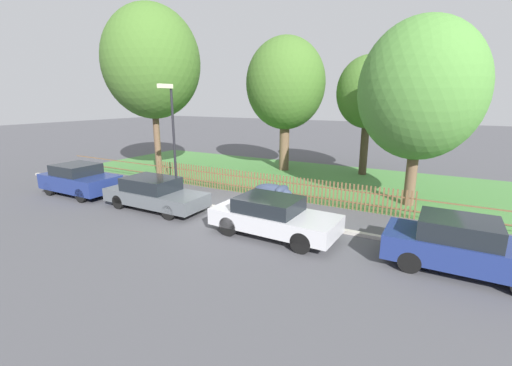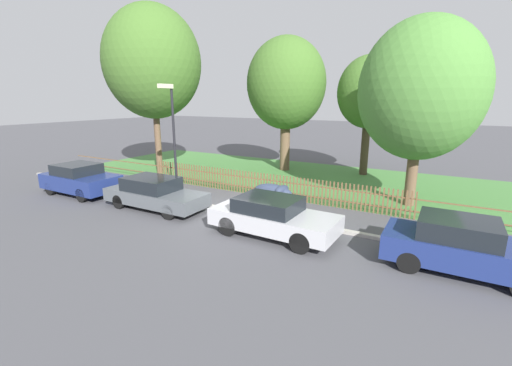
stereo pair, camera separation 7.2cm
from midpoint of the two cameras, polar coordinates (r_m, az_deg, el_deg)
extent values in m
plane|color=#4C4C51|center=(14.02, -4.51, -4.87)|extent=(120.00, 120.00, 0.00)
cube|color=#B2ADA3|center=(14.08, -4.28, -4.53)|extent=(28.17, 0.20, 0.12)
cube|color=#477F3D|center=(20.33, 7.15, 1.01)|extent=(28.17, 9.24, 0.01)
cube|color=brown|center=(16.22, 0.97, -1.08)|extent=(28.17, 0.03, 0.05)
cube|color=brown|center=(16.10, 0.97, 0.60)|extent=(28.17, 0.03, 0.05)
cube|color=brown|center=(20.07, -15.93, 2.02)|extent=(0.06, 0.03, 1.11)
cube|color=brown|center=(19.95, -15.59, 1.97)|extent=(0.06, 0.03, 1.11)
cube|color=brown|center=(19.84, -15.25, 1.92)|extent=(0.06, 0.03, 1.11)
cube|color=brown|center=(19.72, -14.90, 1.88)|extent=(0.06, 0.03, 1.11)
cube|color=brown|center=(19.61, -14.55, 1.83)|extent=(0.06, 0.03, 1.11)
cube|color=brown|center=(19.49, -14.19, 1.78)|extent=(0.06, 0.03, 1.11)
cube|color=brown|center=(19.38, -13.83, 1.74)|extent=(0.06, 0.03, 1.11)
cube|color=brown|center=(19.27, -13.46, 1.69)|extent=(0.06, 0.03, 1.11)
cube|color=brown|center=(19.15, -13.09, 1.64)|extent=(0.06, 0.03, 1.11)
cube|color=brown|center=(19.04, -12.72, 1.59)|extent=(0.06, 0.03, 1.11)
cube|color=brown|center=(18.93, -12.34, 1.54)|extent=(0.06, 0.03, 1.11)
cube|color=brown|center=(18.82, -11.96, 1.49)|extent=(0.06, 0.03, 1.11)
cube|color=brown|center=(18.71, -11.57, 1.44)|extent=(0.06, 0.03, 1.11)
cube|color=brown|center=(18.61, -11.18, 1.38)|extent=(0.06, 0.03, 1.11)
cube|color=brown|center=(18.50, -10.79, 1.33)|extent=(0.06, 0.03, 1.11)
cube|color=brown|center=(18.40, -10.39, 1.28)|extent=(0.06, 0.03, 1.11)
cube|color=brown|center=(18.29, -9.98, 1.22)|extent=(0.06, 0.03, 1.11)
cube|color=brown|center=(18.19, -9.57, 1.17)|extent=(0.06, 0.03, 1.11)
cube|color=brown|center=(18.08, -9.16, 1.11)|extent=(0.06, 0.03, 1.11)
cube|color=brown|center=(17.98, -8.74, 1.05)|extent=(0.06, 0.03, 1.11)
cube|color=brown|center=(17.88, -8.32, 1.00)|extent=(0.06, 0.03, 1.11)
cube|color=brown|center=(17.78, -7.89, 0.94)|extent=(0.06, 0.03, 1.11)
cube|color=brown|center=(17.68, -7.45, 0.88)|extent=(0.06, 0.03, 1.11)
cube|color=brown|center=(17.58, -7.02, 0.82)|extent=(0.06, 0.03, 1.11)
cube|color=brown|center=(17.49, -6.57, 0.76)|extent=(0.06, 0.03, 1.11)
cube|color=brown|center=(17.39, -6.13, 0.70)|extent=(0.06, 0.03, 1.11)
cube|color=brown|center=(17.30, -5.67, 0.64)|extent=(0.06, 0.03, 1.11)
cube|color=brown|center=(17.20, -5.22, 0.57)|extent=(0.06, 0.03, 1.11)
cube|color=brown|center=(17.11, -4.75, 0.51)|extent=(0.06, 0.03, 1.11)
cube|color=brown|center=(17.02, -4.29, 0.45)|extent=(0.06, 0.03, 1.11)
cube|color=brown|center=(16.93, -3.81, 0.38)|extent=(0.06, 0.03, 1.11)
cube|color=brown|center=(16.84, -3.33, 0.32)|extent=(0.06, 0.03, 1.11)
cube|color=brown|center=(16.75, -2.85, 0.25)|extent=(0.06, 0.03, 1.11)
cube|color=brown|center=(16.67, -2.36, 0.19)|extent=(0.06, 0.03, 1.11)
cube|color=brown|center=(16.58, -1.87, 0.12)|extent=(0.06, 0.03, 1.11)
cube|color=brown|center=(16.50, -1.37, 0.05)|extent=(0.06, 0.03, 1.11)
cube|color=brown|center=(16.41, -0.87, -0.02)|extent=(0.06, 0.03, 1.11)
cube|color=brown|center=(16.33, -0.36, -0.09)|extent=(0.06, 0.03, 1.11)
cube|color=brown|center=(16.25, 0.15, -0.16)|extent=(0.06, 0.03, 1.11)
cube|color=brown|center=(16.17, 0.67, -0.23)|extent=(0.06, 0.03, 1.11)
cube|color=brown|center=(16.10, 1.19, -0.30)|extent=(0.06, 0.03, 1.11)
cube|color=brown|center=(16.02, 1.72, -0.37)|extent=(0.06, 0.03, 1.11)
cube|color=brown|center=(15.95, 2.25, -0.45)|extent=(0.06, 0.03, 1.11)
cube|color=brown|center=(15.87, 2.79, -0.52)|extent=(0.06, 0.03, 1.11)
cube|color=brown|center=(15.80, 3.33, -0.59)|extent=(0.06, 0.03, 1.11)
cube|color=brown|center=(15.73, 3.88, -0.67)|extent=(0.06, 0.03, 1.11)
cube|color=brown|center=(15.66, 4.43, -0.74)|extent=(0.06, 0.03, 1.11)
cube|color=brown|center=(15.59, 4.99, -0.82)|extent=(0.06, 0.03, 1.11)
cube|color=brown|center=(15.53, 5.55, -0.89)|extent=(0.06, 0.03, 1.11)
cube|color=brown|center=(15.46, 6.12, -0.97)|extent=(0.06, 0.03, 1.11)
cube|color=brown|center=(15.40, 6.69, -1.05)|extent=(0.06, 0.03, 1.11)
cube|color=brown|center=(15.34, 7.27, -1.13)|extent=(0.06, 0.03, 1.11)
cube|color=brown|center=(15.28, 7.85, -1.21)|extent=(0.06, 0.03, 1.11)
cube|color=brown|center=(15.22, 8.43, -1.28)|extent=(0.06, 0.03, 1.11)
cube|color=brown|center=(15.17, 9.02, -1.36)|extent=(0.06, 0.03, 1.11)
cube|color=brown|center=(15.11, 9.62, -1.44)|extent=(0.06, 0.03, 1.11)
cube|color=brown|center=(15.06, 10.22, -1.52)|extent=(0.06, 0.03, 1.11)
cube|color=brown|center=(15.01, 10.82, -1.60)|extent=(0.06, 0.03, 1.11)
cube|color=brown|center=(14.96, 11.43, -1.69)|extent=(0.06, 0.03, 1.11)
cube|color=brown|center=(14.91, 12.04, -1.77)|extent=(0.06, 0.03, 1.11)
cube|color=brown|center=(14.86, 12.65, -1.85)|extent=(0.06, 0.03, 1.11)
cube|color=brown|center=(14.82, 13.27, -1.93)|extent=(0.06, 0.03, 1.11)
cube|color=brown|center=(14.78, 13.89, -2.01)|extent=(0.06, 0.03, 1.11)
cube|color=brown|center=(14.74, 14.52, -2.10)|extent=(0.06, 0.03, 1.11)
cube|color=brown|center=(14.70, 15.15, -2.18)|extent=(0.06, 0.03, 1.11)
cube|color=brown|center=(14.66, 15.78, -2.26)|extent=(0.06, 0.03, 1.11)
cube|color=brown|center=(14.62, 16.42, -2.34)|extent=(0.06, 0.03, 1.11)
cube|color=brown|center=(14.59, 17.06, -2.43)|extent=(0.06, 0.03, 1.11)
cube|color=brown|center=(14.56, 17.70, -2.51)|extent=(0.06, 0.03, 1.11)
cube|color=brown|center=(14.53, 18.35, -2.59)|extent=(0.06, 0.03, 1.11)
cube|color=brown|center=(14.50, 18.99, -2.68)|extent=(0.06, 0.03, 1.11)
cube|color=brown|center=(14.47, 19.64, -2.76)|extent=(0.06, 0.03, 1.11)
cube|color=brown|center=(14.45, 20.30, -2.84)|extent=(0.06, 0.03, 1.11)
cube|color=brown|center=(14.43, 20.95, -2.93)|extent=(0.06, 0.03, 1.11)
cube|color=brown|center=(14.41, 21.61, -3.01)|extent=(0.06, 0.03, 1.11)
cube|color=brown|center=(14.39, 22.27, -3.09)|extent=(0.06, 0.03, 1.11)
cube|color=brown|center=(14.37, 22.93, -3.17)|extent=(0.06, 0.03, 1.11)
cube|color=brown|center=(14.36, 23.59, -3.26)|extent=(0.06, 0.03, 1.11)
cube|color=brown|center=(14.35, 24.25, -3.34)|extent=(0.06, 0.03, 1.11)
cube|color=brown|center=(14.33, 24.91, -3.42)|extent=(0.06, 0.03, 1.11)
cube|color=navy|center=(18.41, -27.35, 0.17)|extent=(3.87, 1.86, 0.71)
cube|color=black|center=(18.46, -27.89, 2.05)|extent=(1.86, 1.66, 0.49)
cylinder|color=black|center=(18.00, -22.91, -0.65)|extent=(0.64, 0.15, 0.64)
cylinder|color=black|center=(17.06, -27.30, -1.88)|extent=(0.64, 0.15, 0.64)
cylinder|color=black|center=(19.91, -27.20, 0.21)|extent=(0.64, 0.15, 0.64)
cylinder|color=black|center=(19.06, -31.35, -0.85)|extent=(0.64, 0.15, 0.64)
cube|color=#51565B|center=(14.86, -16.48, -2.23)|extent=(4.51, 1.71, 0.54)
cube|color=black|center=(14.88, -17.23, -0.12)|extent=(2.17, 1.53, 0.53)
cylinder|color=black|center=(14.55, -10.39, -3.13)|extent=(0.60, 0.14, 0.60)
cylinder|color=black|center=(13.45, -14.54, -4.77)|extent=(0.60, 0.14, 0.60)
cylinder|color=black|center=(16.41, -17.96, -1.64)|extent=(0.60, 0.14, 0.60)
cylinder|color=black|center=(15.44, -22.10, -2.95)|extent=(0.60, 0.14, 0.60)
cube|color=#BCBCC1|center=(11.50, 2.90, -6.14)|extent=(4.30, 1.89, 0.56)
cube|color=black|center=(11.43, 1.99, -3.52)|extent=(2.09, 1.65, 0.47)
cylinder|color=black|center=(11.77, 10.49, -7.08)|extent=(0.67, 0.16, 0.67)
cylinder|color=black|center=(10.37, 7.25, -9.91)|extent=(0.67, 0.16, 0.67)
cylinder|color=black|center=(12.86, -0.60, -5.01)|extent=(0.67, 0.16, 0.67)
cylinder|color=black|center=(11.59, -4.84, -7.23)|extent=(0.67, 0.16, 0.67)
cube|color=navy|center=(10.71, 31.24, -9.64)|extent=(3.97, 1.68, 0.68)
cube|color=black|center=(10.49, 30.57, -6.48)|extent=(1.91, 1.51, 0.52)
cylinder|color=black|center=(11.52, 24.82, -8.85)|extent=(0.59, 0.14, 0.59)
cylinder|color=black|center=(10.11, 24.01, -11.96)|extent=(0.59, 0.14, 0.59)
cylinder|color=black|center=(14.37, 5.08, -3.16)|extent=(0.60, 0.14, 0.59)
cylinder|color=black|center=(15.06, 0.39, -2.31)|extent=(0.60, 0.14, 0.59)
ellipsoid|color=#2D3851|center=(14.62, 2.69, -1.57)|extent=(1.90, 0.81, 0.73)
ellipsoid|color=#2D3851|center=(14.36, 4.20, -1.07)|extent=(0.49, 0.88, 0.34)
cylinder|color=brown|center=(21.75, -16.30, 7.76)|extent=(0.37, 0.37, 4.76)
ellipsoid|color=#426B28|center=(21.75, -17.07, 18.65)|extent=(5.56, 5.56, 6.39)
cylinder|color=brown|center=(22.02, 4.66, 7.15)|extent=(0.61, 0.61, 3.86)
ellipsoid|color=#426B28|center=(21.89, 4.84, 16.19)|extent=(4.84, 4.84, 5.57)
cylinder|color=#473828|center=(21.57, 17.52, 6.23)|extent=(0.46, 0.46, 3.72)
ellipsoid|color=#426B28|center=(21.41, 18.12, 14.22)|extent=(3.62, 3.62, 4.16)
cylinder|color=brown|center=(15.96, 24.43, 2.33)|extent=(0.45, 0.45, 3.29)
ellipsoid|color=#4C8438|center=(15.70, 25.63, 13.83)|extent=(4.92, 4.92, 5.65)
cylinder|color=black|center=(15.99, -13.59, 6.18)|extent=(0.11, 0.11, 4.92)
cube|color=beige|center=(15.61, -15.04, 15.34)|extent=(0.20, 0.76, 0.18)
camera|label=1|loc=(0.04, -90.15, -0.04)|focal=24.00mm
camera|label=2|loc=(0.04, 89.85, 0.04)|focal=24.00mm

